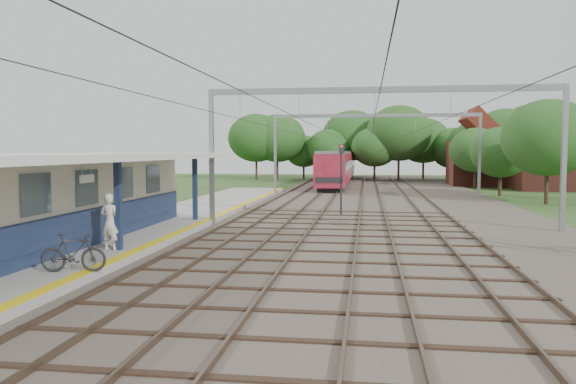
{
  "coord_description": "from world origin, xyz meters",
  "views": [
    {
      "loc": [
        2.89,
        -12.84,
        3.89
      ],
      "look_at": [
        -1.49,
        18.04,
        1.6
      ],
      "focal_mm": 35.0,
      "sensor_mm": 36.0,
      "label": 1
    }
  ],
  "objects_px": {
    "train": "(339,166)",
    "signal_post": "(341,171)",
    "person": "(110,222)",
    "bicycle": "(73,253)"
  },
  "relations": [
    {
      "from": "person",
      "to": "train",
      "type": "distance_m",
      "value": 49.28
    },
    {
      "from": "person",
      "to": "signal_post",
      "type": "distance_m",
      "value": 16.52
    },
    {
      "from": "bicycle",
      "to": "train",
      "type": "relative_size",
      "value": 0.05
    },
    {
      "from": "bicycle",
      "to": "train",
      "type": "height_order",
      "value": "train"
    },
    {
      "from": "train",
      "to": "signal_post",
      "type": "xyz_separation_m",
      "value": [
        1.85,
        -34.3,
        0.57
      ]
    },
    {
      "from": "person",
      "to": "signal_post",
      "type": "bearing_deg",
      "value": -107.38
    },
    {
      "from": "person",
      "to": "train",
      "type": "bearing_deg",
      "value": -86.73
    },
    {
      "from": "bicycle",
      "to": "train",
      "type": "bearing_deg",
      "value": -16.69
    },
    {
      "from": "person",
      "to": "signal_post",
      "type": "xyz_separation_m",
      "value": [
        7.56,
        14.64,
        1.31
      ]
    },
    {
      "from": "train",
      "to": "signal_post",
      "type": "height_order",
      "value": "signal_post"
    }
  ]
}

